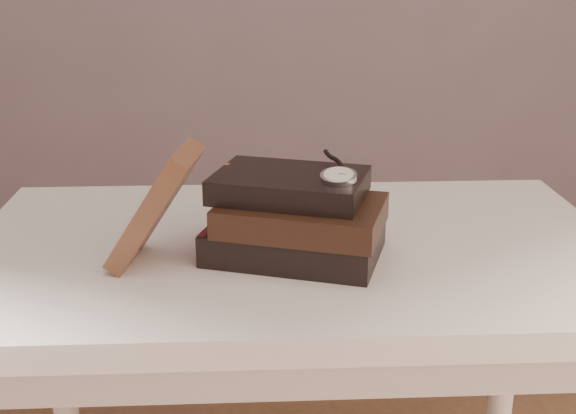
{
  "coord_description": "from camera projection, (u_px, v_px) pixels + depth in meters",
  "views": [
    {
      "loc": [
        -0.06,
        -0.71,
        1.18
      ],
      "look_at": [
        -0.01,
        0.3,
        0.82
      ],
      "focal_mm": 46.18,
      "sensor_mm": 36.0,
      "label": 1
    }
  ],
  "objects": [
    {
      "name": "journal",
      "position": [
        156.0,
        206.0,
        1.04
      ],
      "size": [
        0.14,
        0.13,
        0.17
      ],
      "primitive_type": "cube",
      "rotation": [
        0.0,
        0.58,
        -0.16
      ],
      "color": "#48291B",
      "rests_on": "table"
    },
    {
      "name": "eyeglasses",
      "position": [
        255.0,
        189.0,
        1.17
      ],
      "size": [
        0.13,
        0.14,
        0.05
      ],
      "color": "silver",
      "rests_on": "book_stack"
    },
    {
      "name": "book_stack",
      "position": [
        296.0,
        219.0,
        1.07
      ],
      "size": [
        0.28,
        0.24,
        0.12
      ],
      "color": "black",
      "rests_on": "table"
    },
    {
      "name": "table",
      "position": [
        294.0,
        296.0,
        1.17
      ],
      "size": [
        1.0,
        0.6,
        0.75
      ],
      "color": "white",
      "rests_on": "ground"
    },
    {
      "name": "pocket_watch",
      "position": [
        338.0,
        175.0,
        1.03
      ],
      "size": [
        0.06,
        0.16,
        0.02
      ],
      "color": "silver",
      "rests_on": "book_stack"
    }
  ]
}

